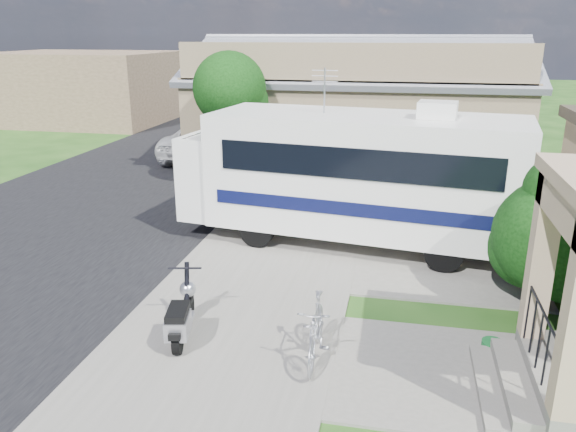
% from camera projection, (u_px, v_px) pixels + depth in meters
% --- Properties ---
extents(ground, '(120.00, 120.00, 0.00)m').
position_uv_depth(ground, '(287.00, 327.00, 10.27)').
color(ground, '#183F11').
extents(street_slab, '(9.00, 80.00, 0.02)m').
position_uv_depth(street_slab, '(146.00, 176.00, 21.01)').
color(street_slab, black).
rests_on(street_slab, ground).
extents(sidewalk_slab, '(4.00, 80.00, 0.06)m').
position_uv_depth(sidewalk_slab, '(317.00, 184.00, 19.75)').
color(sidewalk_slab, '#68645D').
rests_on(sidewalk_slab, ground).
extents(driveway_slab, '(7.00, 6.00, 0.05)m').
position_uv_depth(driveway_slab, '(382.00, 245.00, 14.15)').
color(driveway_slab, '#68645D').
rests_on(driveway_slab, ground).
extents(walk_slab, '(4.00, 3.00, 0.05)m').
position_uv_depth(walk_slab, '(462.00, 376.00, 8.75)').
color(walk_slab, '#68645D').
rests_on(walk_slab, ground).
extents(warehouse, '(12.50, 8.40, 5.04)m').
position_uv_depth(warehouse, '(358.00, 114.00, 22.63)').
color(warehouse, '#7D664E').
rests_on(warehouse, ground).
extents(distant_bldg_far, '(10.00, 8.00, 4.00)m').
position_uv_depth(distant_bldg_far, '(83.00, 87.00, 33.37)').
color(distant_bldg_far, brown).
rests_on(distant_bldg_far, ground).
extents(distant_bldg_near, '(8.00, 7.00, 3.20)m').
position_uv_depth(distant_bldg_near, '(189.00, 79.00, 44.27)').
color(distant_bldg_near, '#7D664E').
rests_on(distant_bldg_near, ground).
extents(street_tree_a, '(2.44, 2.40, 4.58)m').
position_uv_depth(street_tree_a, '(233.00, 92.00, 18.38)').
color(street_tree_a, black).
rests_on(street_tree_a, ground).
extents(street_tree_b, '(2.44, 2.40, 4.73)m').
position_uv_depth(street_tree_b, '(292.00, 69.00, 27.63)').
color(street_tree_b, black).
rests_on(street_tree_b, ground).
extents(street_tree_c, '(2.44, 2.40, 4.42)m').
position_uv_depth(street_tree_c, '(320.00, 65.00, 36.09)').
color(street_tree_c, black).
rests_on(street_tree_c, ground).
extents(motorhome, '(8.61, 3.71, 4.27)m').
position_uv_depth(motorhome, '(352.00, 172.00, 13.83)').
color(motorhome, white).
rests_on(motorhome, ground).
extents(shrub, '(2.49, 2.37, 3.05)m').
position_uv_depth(shrub, '(558.00, 232.00, 10.55)').
color(shrub, black).
rests_on(shrub, ground).
extents(scooter, '(0.73, 1.69, 1.12)m').
position_uv_depth(scooter, '(182.00, 316.00, 9.64)').
color(scooter, black).
rests_on(scooter, ground).
extents(bicycle, '(0.55, 1.76, 1.05)m').
position_uv_depth(bicycle, '(316.00, 333.00, 9.04)').
color(bicycle, '#ADADB5').
rests_on(bicycle, ground).
extents(pickup_truck, '(2.90, 5.73, 1.55)m').
position_uv_depth(pickup_truck, '(210.00, 140.00, 23.77)').
color(pickup_truck, silver).
rests_on(pickup_truck, ground).
extents(van, '(3.16, 6.78, 1.92)m').
position_uv_depth(van, '(251.00, 114.00, 30.06)').
color(van, silver).
rests_on(van, ground).
extents(garden_hose, '(0.36, 0.36, 0.16)m').
position_uv_depth(garden_hose, '(492.00, 347.00, 9.47)').
color(garden_hose, '#135F28').
rests_on(garden_hose, ground).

